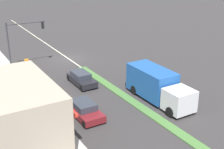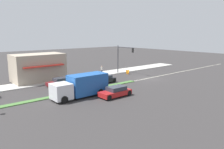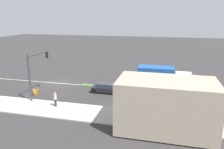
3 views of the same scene
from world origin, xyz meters
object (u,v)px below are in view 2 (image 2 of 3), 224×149
object	(u,v)px
warning_aframe_sign	(128,72)
delivery_truck	(82,86)
sedan_dark	(104,79)
hatchback_red	(115,92)
pedestrian	(102,70)
sedan_maroon	(61,82)
traffic_signal_main	(123,55)

from	to	relation	value
warning_aframe_sign	delivery_truck	size ratio (longest dim) A/B	0.11
sedan_dark	hatchback_red	bearing A→B (deg)	152.56
warning_aframe_sign	hatchback_red	size ratio (longest dim) A/B	0.19
delivery_truck	pedestrian	bearing A→B (deg)	-47.13
sedan_maroon	hatchback_red	xyz separation A→B (m)	(-10.00, -2.69, 0.04)
hatchback_red	warning_aframe_sign	bearing A→B (deg)	-49.83
warning_aframe_sign	hatchback_red	bearing A→B (deg)	130.17
pedestrian	hatchback_red	size ratio (longest dim) A/B	0.38
delivery_truck	sedan_maroon	distance (m)	7.28
sedan_dark	delivery_truck	bearing A→B (deg)	121.90
hatchback_red	sedan_maroon	bearing A→B (deg)	15.05
delivery_truck	sedan_maroon	world-z (taller)	delivery_truck
pedestrian	sedan_maroon	xyz separation A→B (m)	(-3.36, 10.73, -0.38)
sedan_maroon	traffic_signal_main	bearing A→B (deg)	-85.51
traffic_signal_main	hatchback_red	size ratio (longest dim) A/B	1.29
warning_aframe_sign	traffic_signal_main	bearing A→B (deg)	47.81
hatchback_red	traffic_signal_main	bearing A→B (deg)	-46.27
delivery_truck	sedan_maroon	xyz separation A→B (m)	(7.20, -0.64, -0.86)
warning_aframe_sign	sedan_dark	xyz separation A→B (m)	(-3.25, 8.64, 0.19)
pedestrian	hatchback_red	bearing A→B (deg)	148.94
sedan_maroon	delivery_truck	bearing A→B (deg)	174.91
pedestrian	warning_aframe_sign	size ratio (longest dim) A/B	1.96
pedestrian	sedan_maroon	distance (m)	11.25
traffic_signal_main	sedan_maroon	world-z (taller)	traffic_signal_main
warning_aframe_sign	sedan_maroon	size ratio (longest dim) A/B	0.20
delivery_truck	hatchback_red	world-z (taller)	delivery_truck
traffic_signal_main	pedestrian	bearing A→B (deg)	58.08
pedestrian	hatchback_red	world-z (taller)	pedestrian
sedan_maroon	sedan_dark	distance (m)	7.01
sedan_dark	sedan_maroon	bearing A→B (deg)	66.46
delivery_truck	sedan_dark	bearing A→B (deg)	-58.10
traffic_signal_main	hatchback_red	bearing A→B (deg)	133.73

